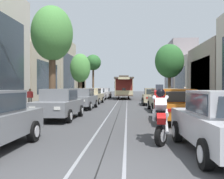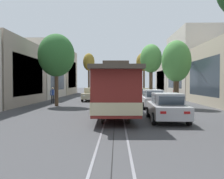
% 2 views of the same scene
% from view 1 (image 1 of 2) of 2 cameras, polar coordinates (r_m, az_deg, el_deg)
% --- Properties ---
extents(ground_plane, '(160.00, 160.00, 0.00)m').
position_cam_1_polar(ground_plane, '(26.04, 2.14, -3.16)').
color(ground_plane, '#424244').
extents(trolley_track_rails, '(1.14, 62.05, 0.01)m').
position_cam_1_polar(trolley_track_rails, '(29.44, 2.29, -2.73)').
color(trolley_track_rails, gray).
rests_on(trolley_track_rails, ground).
extents(building_facade_left, '(5.98, 53.75, 9.57)m').
position_cam_1_polar(building_facade_left, '(31.29, -18.65, 4.68)').
color(building_facade_left, beige).
rests_on(building_facade_left, ground).
extents(building_facade_right, '(5.37, 53.75, 10.33)m').
position_cam_1_polar(building_facade_right, '(31.62, 22.77, 4.75)').
color(building_facade_right, '#BCAD93').
rests_on(building_facade_right, ground).
extents(parked_car_grey_second_left, '(2.06, 4.39, 1.58)m').
position_cam_1_polar(parked_car_grey_second_left, '(13.72, -11.65, -3.13)').
color(parked_car_grey_second_left, slate).
rests_on(parked_car_grey_second_left, ground).
extents(parked_car_grey_mid_left, '(2.12, 4.41, 1.58)m').
position_cam_1_polar(parked_car_grey_mid_left, '(20.02, -6.67, -1.98)').
color(parked_car_grey_mid_left, slate).
rests_on(parked_car_grey_mid_left, ground).
extents(parked_car_beige_fourth_left, '(2.14, 4.42, 1.58)m').
position_cam_1_polar(parked_car_beige_fourth_left, '(26.38, -4.39, -1.38)').
color(parked_car_beige_fourth_left, '#C1B28E').
rests_on(parked_car_beige_fourth_left, ground).
extents(parked_car_white_fifth_left, '(2.03, 4.37, 1.58)m').
position_cam_1_polar(parked_car_white_fifth_left, '(32.71, -3.20, -1.02)').
color(parked_car_white_fifth_left, silver).
rests_on(parked_car_white_fifth_left, ground).
extents(parked_car_silver_sixth_left, '(2.09, 4.40, 1.58)m').
position_cam_1_polar(parked_car_silver_sixth_left, '(39.20, -1.74, -0.76)').
color(parked_car_silver_sixth_left, '#B7B7BC').
rests_on(parked_car_silver_sixth_left, ground).
extents(parked_car_silver_near_right, '(2.06, 4.39, 1.58)m').
position_cam_1_polar(parked_car_silver_near_right, '(7.06, 23.59, -6.58)').
color(parked_car_silver_near_right, '#B7B7BC').
rests_on(parked_car_silver_near_right, ground).
extents(parked_car_orange_second_right, '(2.14, 4.42, 1.58)m').
position_cam_1_polar(parked_car_orange_second_right, '(12.72, 14.08, -3.42)').
color(parked_car_orange_second_right, orange).
rests_on(parked_car_orange_second_right, ground).
extents(parked_car_beige_mid_right, '(2.03, 4.38, 1.58)m').
position_cam_1_polar(parked_car_beige_mid_right, '(18.52, 11.33, -2.19)').
color(parked_car_beige_mid_right, '#C1B28E').
rests_on(parked_car_beige_mid_right, ground).
extents(parked_car_beige_fourth_right, '(2.07, 4.39, 1.58)m').
position_cam_1_polar(parked_car_beige_fourth_right, '(24.67, 8.94, -1.51)').
color(parked_car_beige_fourth_right, '#C1B28E').
rests_on(parked_car_beige_fourth_right, ground).
extents(street_tree_kerb_left_second, '(3.10, 3.36, 7.78)m').
position_cam_1_polar(street_tree_kerb_left_second, '(20.34, -13.08, 11.75)').
color(street_tree_kerb_left_second, brown).
rests_on(street_tree_kerb_left_second, ground).
extents(street_tree_kerb_left_mid, '(2.54, 2.27, 5.88)m').
position_cam_1_polar(street_tree_kerb_left_mid, '(32.66, -7.02, 4.60)').
color(street_tree_kerb_left_mid, '#4C3826').
rests_on(street_tree_kerb_left_mid, ground).
extents(street_tree_kerb_left_fourth, '(2.62, 2.86, 7.18)m').
position_cam_1_polar(street_tree_kerb_left_fourth, '(43.89, -4.18, 5.87)').
color(street_tree_kerb_left_fourth, brown).
rests_on(street_tree_kerb_left_fourth, ground).
extents(street_tree_kerb_right_second, '(3.42, 2.76, 6.76)m').
position_cam_1_polar(street_tree_kerb_right_second, '(31.35, 12.58, 6.10)').
color(street_tree_kerb_right_second, '#4C3826').
rests_on(street_tree_kerb_right_second, ground).
extents(cable_car_trolley, '(2.81, 9.17, 3.28)m').
position_cam_1_polar(cable_car_trolley, '(37.72, 2.55, 0.50)').
color(cable_car_trolley, maroon).
rests_on(cable_car_trolley, ground).
extents(motorcycle_with_rider, '(0.53, 1.87, 1.75)m').
position_cam_1_polar(motorcycle_with_rider, '(7.90, 10.60, -4.92)').
color(motorcycle_with_rider, black).
rests_on(motorcycle_with_rider, ground).
extents(pedestrian_on_left_pavement, '(0.55, 0.22, 1.55)m').
position_cam_1_polar(pedestrian_on_left_pavement, '(23.48, -17.66, -1.46)').
color(pedestrian_on_left_pavement, slate).
rests_on(pedestrian_on_left_pavement, ground).
extents(pedestrian_on_right_pavement, '(0.55, 0.38, 1.70)m').
position_cam_1_polar(pedestrian_on_right_pavement, '(28.62, 15.80, -0.93)').
color(pedestrian_on_right_pavement, black).
rests_on(pedestrian_on_right_pavement, ground).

